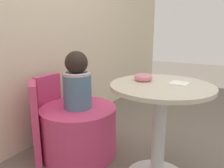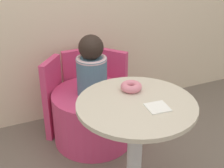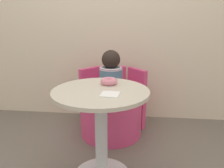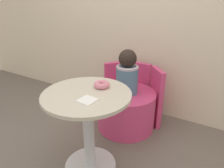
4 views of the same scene
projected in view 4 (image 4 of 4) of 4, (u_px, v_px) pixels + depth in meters
ground_plane at (88, 160)px, 1.79m from camera, size 12.00×12.00×0.00m
back_wall at (144, 11)px, 2.21m from camera, size 6.00×0.06×2.40m
round_table at (88, 119)px, 1.54m from camera, size 0.66×0.66×0.70m
tub_chair at (126, 109)px, 2.19m from camera, size 0.62×0.62×0.42m
booth_backrest at (136, 91)px, 2.35m from camera, size 0.73×0.26×0.65m
child_figure at (127, 73)px, 2.02m from camera, size 0.23×0.23×0.46m
donut at (102, 85)px, 1.54m from camera, size 0.12×0.12×0.04m
paper_napkin at (87, 100)px, 1.34m from camera, size 0.12×0.12×0.01m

